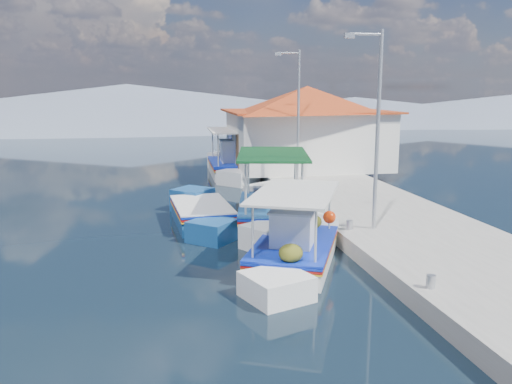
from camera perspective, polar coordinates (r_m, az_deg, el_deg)
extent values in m
plane|color=black|center=(14.23, -1.89, -8.80)|extent=(160.00, 160.00, 0.00)
cube|color=#9C9892|center=(21.31, 11.34, -1.56)|extent=(5.00, 44.00, 0.50)
cylinder|color=#A5A8AD|center=(12.51, 18.09, -9.04)|extent=(0.20, 0.20, 0.30)
cylinder|color=#A5A8AD|center=(16.85, 9.89, -3.47)|extent=(0.20, 0.20, 0.30)
cylinder|color=#A5A8AD|center=(22.41, 4.47, 0.29)|extent=(0.20, 0.20, 0.30)
cylinder|color=#A5A8AD|center=(28.16, 1.23, 2.55)|extent=(0.20, 0.20, 0.30)
cube|color=white|center=(14.95, 4.08, -7.03)|extent=(3.38, 4.32, 0.84)
cube|color=white|center=(16.88, -1.45, -4.50)|extent=(1.81, 1.81, 0.93)
cube|color=white|center=(13.25, 10.99, -9.64)|extent=(1.76, 1.76, 0.80)
cube|color=#0D2AB5|center=(14.84, 4.10, -5.60)|extent=(3.48, 4.44, 0.05)
cube|color=#AF130F|center=(14.86, 4.09, -5.86)|extent=(3.48, 4.44, 0.04)
cube|color=yellow|center=(14.88, 4.09, -6.09)|extent=(3.48, 4.44, 0.04)
cube|color=#0D2AB5|center=(14.82, 4.10, -5.37)|extent=(3.48, 4.42, 0.04)
cube|color=brown|center=(14.83, 4.10, -5.46)|extent=(3.20, 4.18, 0.04)
cube|color=white|center=(14.50, 4.80, -3.86)|extent=(1.46, 1.50, 0.98)
cube|color=silver|center=(14.38, 4.83, -1.91)|extent=(1.58, 1.62, 0.05)
cylinder|color=beige|center=(15.45, -1.93, -2.03)|extent=(0.06, 0.06, 1.42)
cylinder|color=beige|center=(16.34, 2.64, -1.31)|extent=(0.06, 0.06, 1.42)
cylinder|color=beige|center=(12.96, 6.03, -4.68)|extent=(0.06, 0.06, 1.42)
cylinder|color=beige|center=(14.01, 10.84, -3.61)|extent=(0.06, 0.06, 1.42)
cube|color=silver|center=(14.49, 4.18, -0.07)|extent=(3.46, 4.36, 0.06)
ellipsoid|color=#3A4312|center=(15.50, 0.17, -3.73)|extent=(0.67, 0.74, 0.51)
ellipsoid|color=#3A4312|center=(16.21, 1.04, -3.21)|extent=(0.57, 0.62, 0.43)
ellipsoid|color=#3A4312|center=(13.74, 8.95, -5.93)|extent=(0.60, 0.66, 0.45)
sphere|color=#F03407|center=(15.60, 5.40, -2.11)|extent=(0.36, 0.36, 0.36)
cube|color=white|center=(18.95, 1.76, -2.94)|extent=(3.01, 4.51, 1.06)
cube|color=white|center=(21.43, -1.30, -0.92)|extent=(2.22, 2.22, 1.17)
cube|color=white|center=(16.62, 5.59, -5.01)|extent=(2.16, 2.16, 1.00)
cube|color=#0D2AB5|center=(18.84, 1.77, -1.49)|extent=(3.10, 4.64, 0.07)
cube|color=#AF130F|center=(18.86, 1.77, -1.75)|extent=(3.10, 4.64, 0.06)
cube|color=yellow|center=(18.88, 1.77, -1.99)|extent=(3.10, 4.64, 0.04)
cube|color=navy|center=(18.82, 1.77, -1.26)|extent=(3.12, 4.61, 0.06)
cube|color=brown|center=(18.83, 1.77, -1.36)|extent=(2.82, 4.39, 0.06)
cylinder|color=beige|center=(19.92, -2.62, 1.93)|extent=(0.08, 0.08, 1.78)
cylinder|color=beige|center=(20.58, 2.06, 2.24)|extent=(0.08, 0.08, 1.78)
cylinder|color=beige|center=(16.74, 1.45, 0.18)|extent=(0.08, 0.08, 1.78)
cylinder|color=beige|center=(17.52, 6.79, 0.60)|extent=(0.08, 0.08, 1.78)
cube|color=#0B3B19|center=(18.53, 1.80, 4.03)|extent=(3.12, 4.53, 0.08)
cube|color=navy|center=(19.35, -5.80, -2.77)|extent=(2.02, 3.54, 0.96)
cube|color=navy|center=(21.56, -5.99, -1.00)|extent=(1.84, 1.84, 1.06)
cube|color=navy|center=(17.20, -5.59, -4.54)|extent=(1.79, 1.79, 0.91)
cube|color=#0D2AB5|center=(19.25, -5.83, -1.49)|extent=(2.09, 3.65, 0.06)
cube|color=#AF130F|center=(19.26, -5.82, -1.72)|extent=(2.09, 3.65, 0.05)
cube|color=yellow|center=(19.28, -5.82, -1.93)|extent=(2.09, 3.65, 0.04)
cube|color=white|center=(19.23, -5.83, -1.28)|extent=(2.10, 3.61, 0.05)
cube|color=brown|center=(19.24, -5.83, -1.37)|extent=(1.88, 3.46, 0.05)
cube|color=white|center=(29.86, -2.57, 2.23)|extent=(2.44, 4.47, 1.04)
cube|color=white|center=(32.70, -3.50, 3.23)|extent=(2.33, 2.33, 1.15)
cube|color=white|center=(27.10, -1.48, 1.33)|extent=(2.27, 2.27, 0.98)
cube|color=#0D2AB5|center=(29.79, -2.57, 3.14)|extent=(2.52, 4.61, 0.07)
cube|color=#AF130F|center=(29.80, -2.57, 2.98)|extent=(2.52, 4.61, 0.05)
cube|color=yellow|center=(29.81, -2.57, 2.83)|extent=(2.52, 4.61, 0.04)
cube|color=#0D2AB5|center=(29.78, -2.57, 3.29)|extent=(2.54, 4.57, 0.05)
cube|color=brown|center=(29.78, -2.57, 3.23)|extent=(2.26, 4.38, 0.05)
cube|color=white|center=(29.38, -2.47, 4.30)|extent=(1.31, 1.46, 1.20)
cube|color=silver|center=(29.32, -2.48, 5.51)|extent=(1.43, 1.57, 0.07)
cylinder|color=beige|center=(31.34, -4.86, 5.20)|extent=(0.08, 0.08, 1.75)
cylinder|color=beige|center=(31.65, -1.56, 5.29)|extent=(0.08, 0.08, 1.75)
cylinder|color=beige|center=(27.71, -3.77, 4.44)|extent=(0.08, 0.08, 1.75)
cylinder|color=beige|center=(28.06, -0.06, 4.55)|extent=(0.08, 0.08, 1.75)
cube|color=silver|center=(29.59, -2.60, 6.58)|extent=(2.56, 4.48, 0.08)
cube|color=silver|center=(29.54, 5.41, 5.54)|extent=(8.00, 6.00, 3.00)
cube|color=#A53417|center=(29.44, 5.46, 8.54)|extent=(8.64, 6.48, 0.10)
pyramid|color=#A53417|center=(29.41, 5.49, 9.81)|extent=(10.49, 10.49, 1.40)
cube|color=brown|center=(27.76, -1.96, 4.19)|extent=(0.06, 1.00, 2.00)
cube|color=#0D2AB5|center=(30.15, -2.71, 5.88)|extent=(0.06, 1.20, 0.90)
cylinder|color=#A5A8AD|center=(16.67, 12.80, 6.22)|extent=(0.12, 0.12, 6.00)
cylinder|color=#A5A8AD|center=(16.49, 11.58, 16.13)|extent=(1.00, 0.08, 0.08)
cube|color=#A5A8AD|center=(16.31, 9.89, 16.08)|extent=(0.30, 0.14, 0.14)
cylinder|color=#A5A8AD|center=(25.16, 4.52, 8.02)|extent=(0.12, 0.12, 6.00)
cylinder|color=#A5A8AD|center=(25.04, 3.48, 14.54)|extent=(1.00, 0.08, 0.08)
cube|color=#A5A8AD|center=(24.92, 2.33, 14.45)|extent=(0.30, 0.14, 0.14)
cone|color=slate|center=(69.32, -13.52, 8.83)|extent=(96.00, 96.00, 5.50)
cone|color=slate|center=(74.40, 10.52, 8.43)|extent=(76.80, 76.80, 3.80)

